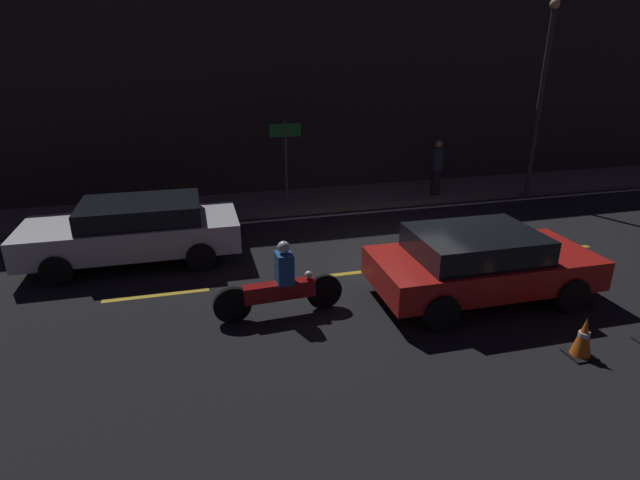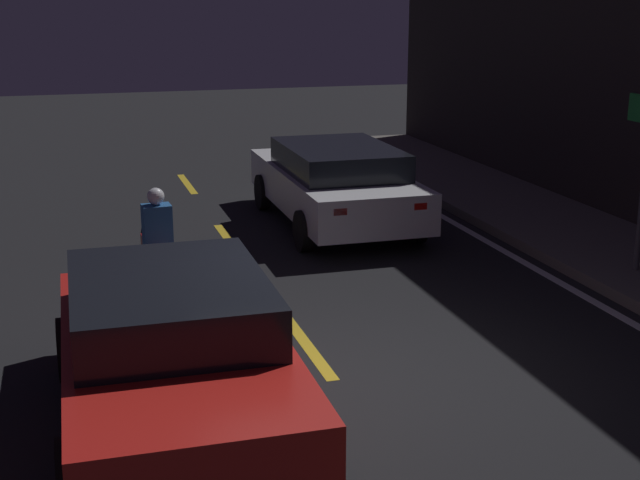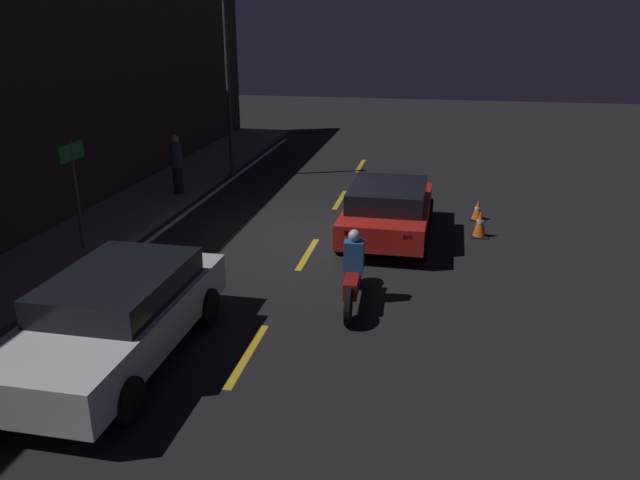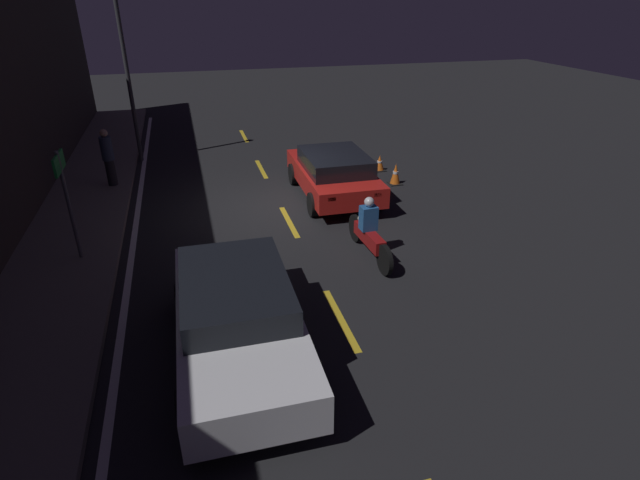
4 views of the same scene
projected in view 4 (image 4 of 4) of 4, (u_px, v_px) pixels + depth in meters
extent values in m
plane|color=black|center=(282.00, 208.00, 13.92)|extent=(56.00, 56.00, 0.00)
cube|color=#605B56|center=(78.00, 226.00, 12.65)|extent=(28.00, 2.28, 0.15)
cube|color=gold|center=(341.00, 319.00, 9.17)|extent=(2.00, 0.14, 0.01)
cube|color=gold|center=(289.00, 222.00, 13.06)|extent=(2.00, 0.14, 0.01)
cube|color=gold|center=(261.00, 169.00, 16.94)|extent=(2.00, 0.14, 0.01)
cube|color=gold|center=(244.00, 136.00, 20.83)|extent=(2.00, 0.14, 0.01)
cube|color=silver|center=(136.00, 223.00, 13.01)|extent=(25.20, 0.14, 0.01)
cube|color=silver|center=(238.00, 323.00, 8.02)|extent=(4.58, 1.91, 0.63)
cube|color=black|center=(234.00, 287.00, 7.98)|extent=(2.52, 1.70, 0.42)
cube|color=red|center=(255.00, 247.00, 10.03)|extent=(0.06, 0.20, 0.10)
cube|color=red|center=(193.00, 255.00, 9.75)|extent=(0.06, 0.20, 0.10)
cylinder|color=black|center=(315.00, 388.00, 7.14)|extent=(0.63, 0.18, 0.63)
cylinder|color=black|center=(184.00, 412.00, 6.72)|extent=(0.63, 0.18, 0.63)
cylinder|color=black|center=(279.00, 287.00, 9.59)|extent=(0.63, 0.18, 0.63)
cylinder|color=black|center=(181.00, 300.00, 9.17)|extent=(0.63, 0.18, 0.63)
cube|color=red|center=(333.00, 176.00, 14.47)|extent=(4.16, 1.94, 0.56)
cube|color=black|center=(335.00, 161.00, 14.07)|extent=(2.30, 1.73, 0.46)
cube|color=red|center=(332.00, 199.00, 12.51)|extent=(0.06, 0.20, 0.10)
cube|color=red|center=(378.00, 195.00, 12.78)|extent=(0.06, 0.20, 0.10)
cylinder|color=black|center=(293.00, 174.00, 15.50)|extent=(0.65, 0.19, 0.65)
cylinder|color=black|center=(350.00, 169.00, 15.92)|extent=(0.65, 0.19, 0.65)
cylinder|color=black|center=(313.00, 204.00, 13.28)|extent=(0.65, 0.19, 0.65)
cylinder|color=black|center=(378.00, 198.00, 13.70)|extent=(0.65, 0.19, 0.65)
cylinder|color=black|center=(355.00, 228.00, 11.93)|extent=(0.66, 0.11, 0.66)
cylinder|color=black|center=(385.00, 260.00, 10.51)|extent=(0.67, 0.13, 0.66)
cube|color=maroon|center=(369.00, 237.00, 11.16)|extent=(1.29, 0.30, 0.30)
sphere|color=#F2EABF|center=(361.00, 218.00, 11.51)|extent=(0.14, 0.14, 0.14)
cube|color=#265999|center=(368.00, 218.00, 11.05)|extent=(0.30, 0.37, 0.55)
sphere|color=silver|center=(369.00, 202.00, 10.88)|extent=(0.22, 0.22, 0.22)
cube|color=black|center=(395.00, 183.00, 15.63)|extent=(0.40, 0.40, 0.03)
cone|color=orange|center=(396.00, 173.00, 15.49)|extent=(0.31, 0.31, 0.63)
cylinder|color=white|center=(396.00, 172.00, 15.47)|extent=(0.17, 0.17, 0.08)
cube|color=black|center=(379.00, 170.00, 16.82)|extent=(0.39, 0.39, 0.03)
cone|color=orange|center=(380.00, 162.00, 16.70)|extent=(0.30, 0.30, 0.50)
cylinder|color=white|center=(380.00, 162.00, 16.69)|extent=(0.17, 0.17, 0.06)
cylinder|color=black|center=(111.00, 172.00, 14.98)|extent=(0.28, 0.28, 0.78)
cylinder|color=#2D384C|center=(106.00, 148.00, 14.65)|extent=(0.34, 0.34, 0.69)
sphere|color=tan|center=(103.00, 133.00, 14.44)|extent=(0.22, 0.22, 0.22)
cylinder|color=#4C4C51|center=(69.00, 206.00, 10.49)|extent=(0.08, 0.08, 2.40)
cube|color=#198C33|center=(59.00, 163.00, 10.07)|extent=(0.90, 0.05, 0.36)
cylinder|color=#333338|center=(129.00, 81.00, 16.60)|extent=(0.14, 0.14, 5.50)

